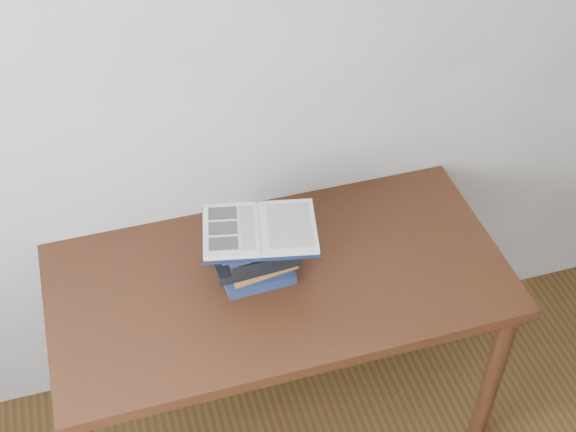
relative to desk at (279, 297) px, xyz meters
name	(u,v)px	position (x,y,z in m)	size (l,w,h in m)	color
desk	(279,297)	(0.00, 0.00, 0.00)	(1.47, 0.74, 0.79)	#401E10
book_stack	(255,253)	(-0.07, 0.04, 0.19)	(0.28, 0.22, 0.18)	#172746
open_book	(260,230)	(-0.05, 0.03, 0.29)	(0.40, 0.31, 0.03)	black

